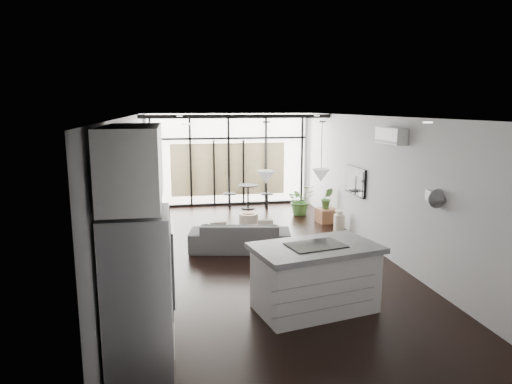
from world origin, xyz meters
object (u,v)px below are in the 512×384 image
object	(u,v)px
island	(315,278)
fridge	(139,293)
sofa	(240,231)
pouf	(249,221)
tv	(355,181)
milk_can	(339,221)
console_bench	(240,238)

from	to	relation	value
island	fridge	xyz separation A→B (m)	(-2.43, -1.17, 0.43)
sofa	pouf	world-z (taller)	sofa
pouf	tv	size ratio (longest dim) A/B	0.44
pouf	sofa	bearing A→B (deg)	-105.42
island	milk_can	bearing A→B (deg)	52.56
fridge	pouf	bearing A→B (deg)	69.24
pouf	console_bench	bearing A→B (deg)	-106.07
fridge	milk_can	xyz separation A→B (m)	(4.35, 5.22, -0.67)
island	pouf	distance (m)	4.70
sofa	console_bench	distance (m)	0.20
island	milk_can	world-z (taller)	island
island	console_bench	distance (m)	3.21
fridge	island	bearing A→B (deg)	25.61
sofa	console_bench	xyz separation A→B (m)	(0.01, 0.10, -0.17)
island	sofa	world-z (taller)	island
sofa	milk_can	distance (m)	2.78
island	pouf	xyz separation A→B (m)	(-0.21, 4.69, -0.30)
console_bench	tv	size ratio (longest dim) A/B	1.37
sofa	pouf	bearing A→B (deg)	-94.87
sofa	tv	bearing A→B (deg)	-156.38
console_bench	sofa	bearing A→B (deg)	-90.48
sofa	tv	world-z (taller)	tv
pouf	tv	world-z (taller)	tv
console_bench	tv	distance (m)	3.03
fridge	sofa	xyz separation A→B (m)	(1.76, 4.20, -0.52)
fridge	console_bench	xyz separation A→B (m)	(1.77, 4.30, -0.69)
sofa	milk_can	xyz separation A→B (m)	(2.58, 1.02, -0.15)
island	milk_can	xyz separation A→B (m)	(1.91, 4.05, -0.24)
fridge	sofa	world-z (taller)	fridge
tv	fridge	bearing A→B (deg)	-133.20
pouf	milk_can	distance (m)	2.22
fridge	pouf	distance (m)	6.30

